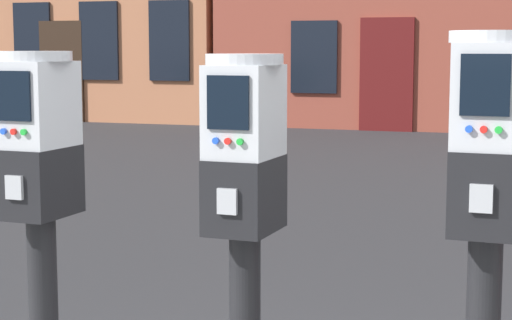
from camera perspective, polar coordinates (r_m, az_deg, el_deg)
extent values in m
cube|color=black|center=(2.79, -13.62, -1.34)|extent=(0.18, 0.25, 0.21)
cube|color=#A5A8AD|center=(2.69, -15.15, -1.70)|extent=(0.06, 0.01, 0.07)
cube|color=#B7BABF|center=(2.77, -13.77, 3.47)|extent=(0.18, 0.24, 0.26)
cube|color=black|center=(2.67, -15.23, 3.95)|extent=(0.12, 0.01, 0.14)
cylinder|color=blue|center=(2.70, -15.78, 1.77)|extent=(0.02, 0.01, 0.02)
cylinder|color=red|center=(2.68, -15.19, 1.75)|extent=(0.02, 0.01, 0.02)
cylinder|color=green|center=(2.66, -14.58, 1.73)|extent=(0.02, 0.01, 0.02)
cylinder|color=#B7BABF|center=(2.77, -13.86, 6.44)|extent=(0.23, 0.23, 0.03)
cube|color=black|center=(2.51, -0.72, -2.20)|extent=(0.18, 0.25, 0.21)
cube|color=#A5A8AD|center=(2.40, -1.85, -2.66)|extent=(0.06, 0.01, 0.07)
cube|color=#B7BABF|center=(2.48, -0.73, 3.12)|extent=(0.18, 0.24, 0.26)
cube|color=black|center=(2.37, -1.80, 3.67)|extent=(0.12, 0.01, 0.14)
cylinder|color=blue|center=(2.39, -2.58, 1.23)|extent=(0.02, 0.01, 0.02)
cylinder|color=red|center=(2.38, -1.81, 1.20)|extent=(0.02, 0.01, 0.02)
cylinder|color=green|center=(2.37, -1.03, 1.17)|extent=(0.02, 0.01, 0.02)
cylinder|color=#B7BABF|center=(2.48, -0.74, 6.43)|extent=(0.23, 0.23, 0.03)
cube|color=black|center=(2.37, 14.53, -1.91)|extent=(0.18, 0.25, 0.22)
cube|color=#A5A8AD|center=(2.25, 14.15, -2.40)|extent=(0.06, 0.01, 0.07)
cube|color=#B7BABF|center=(2.35, 14.71, 3.97)|extent=(0.18, 0.24, 0.27)
cube|color=black|center=(2.23, 14.39, 4.65)|extent=(0.12, 0.01, 0.15)
cylinder|color=blue|center=(2.24, 13.41, 1.93)|extent=(0.02, 0.01, 0.02)
cylinder|color=red|center=(2.23, 14.30, 1.90)|extent=(0.02, 0.01, 0.02)
cylinder|color=green|center=(2.23, 15.19, 1.86)|extent=(0.02, 0.01, 0.02)
cylinder|color=#B7BABF|center=(2.34, 14.83, 7.61)|extent=(0.23, 0.23, 0.03)
cube|color=black|center=(19.60, -14.06, 7.37)|extent=(0.87, 0.06, 1.60)
cube|color=black|center=(18.80, -9.97, 7.49)|extent=(0.87, 0.06, 1.60)
cube|color=black|center=(18.10, -5.55, 7.58)|extent=(0.87, 0.06, 1.60)
cube|color=black|center=(19.24, -12.27, 5.53)|extent=(1.00, 0.07, 2.10)
cube|color=black|center=(17.11, 3.71, 6.56)|extent=(0.90, 0.06, 1.37)
cube|color=#591414|center=(16.81, 8.31, 5.40)|extent=(1.00, 0.07, 2.10)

